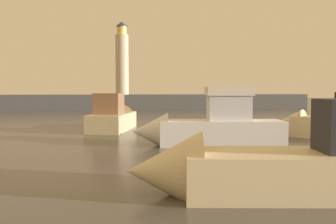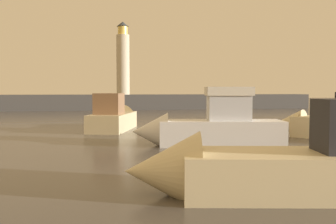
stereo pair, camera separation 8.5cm
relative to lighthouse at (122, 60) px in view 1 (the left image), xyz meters
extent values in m
plane|color=#4C4742|center=(-1.77, -27.86, -7.56)|extent=(220.00, 220.00, 0.00)
cube|color=#423F3D|center=(-1.77, 0.00, -6.41)|extent=(64.51, 4.07, 2.31)
cylinder|color=beige|center=(0.00, 0.00, -0.71)|extent=(1.99, 1.99, 9.10)
cylinder|color=#F2CC59|center=(0.00, 0.00, 4.48)|extent=(1.49, 1.49, 1.27)
cone|color=#33383D|center=(0.00, 0.00, 5.48)|extent=(1.79, 1.79, 0.73)
cone|color=beige|center=(7.36, -35.70, -6.86)|extent=(2.70, 2.68, 1.98)
cube|color=beige|center=(0.64, -48.66, -6.96)|extent=(7.47, 3.83, 1.20)
cone|color=beige|center=(-3.40, -47.75, -6.90)|extent=(2.52, 2.62, 2.22)
cube|color=beige|center=(-3.57, -30.22, -6.94)|extent=(4.12, 6.38, 1.24)
cone|color=beige|center=(-2.44, -26.85, -6.88)|extent=(2.80, 2.71, 2.25)
cube|color=#8C6647|center=(-3.91, -31.22, -5.59)|extent=(2.30, 2.36, 1.46)
cube|color=white|center=(1.50, -39.10, -6.91)|extent=(6.75, 3.34, 1.31)
cone|color=white|center=(-2.18, -38.35, -6.84)|extent=(2.25, 2.34, 2.01)
cube|color=silver|center=(1.88, -39.17, -5.59)|extent=(2.42, 1.81, 1.31)
cube|color=silver|center=(1.88, -39.17, -4.71)|extent=(2.67, 2.00, 0.46)
camera|label=1|loc=(-5.47, -57.72, -4.69)|focal=40.04mm
camera|label=2|loc=(-5.39, -57.73, -4.69)|focal=40.04mm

